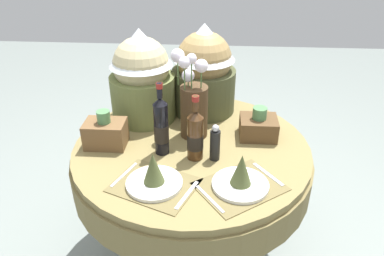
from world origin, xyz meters
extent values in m
plane|color=gray|center=(0.00, 0.00, 0.00)|extent=(8.00, 8.00, 0.00)
cylinder|color=olive|center=(0.00, 0.00, 0.72)|extent=(1.17, 1.17, 0.04)
cylinder|color=olive|center=(0.00, 0.00, 0.62)|extent=(1.19, 1.19, 0.16)
cylinder|color=black|center=(0.00, 0.00, 0.37)|extent=(0.12, 0.12, 0.67)
cylinder|color=black|center=(0.00, 0.00, 0.01)|extent=(0.55, 0.55, 0.03)
cube|color=brown|center=(-0.14, -0.33, 0.75)|extent=(0.41, 0.37, 0.00)
cylinder|color=white|center=(-0.14, -0.33, 0.76)|extent=(0.24, 0.24, 0.02)
cone|color=#4C562D|center=(-0.14, -0.33, 0.83)|extent=(0.09, 0.09, 0.14)
cube|color=silver|center=(-0.28, -0.27, 0.75)|extent=(0.08, 0.18, 0.00)
cube|color=silver|center=(0.01, -0.39, 0.75)|extent=(0.09, 0.18, 0.00)
cube|color=brown|center=(0.23, -0.32, 0.75)|extent=(0.43, 0.41, 0.00)
cylinder|color=white|center=(0.23, -0.32, 0.76)|extent=(0.24, 0.24, 0.02)
cone|color=#4C562D|center=(0.23, -0.32, 0.83)|extent=(0.09, 0.09, 0.14)
cube|color=silver|center=(0.10, -0.41, 0.75)|extent=(0.12, 0.16, 0.00)
cube|color=silver|center=(0.35, -0.23, 0.75)|extent=(0.12, 0.16, 0.00)
cylinder|color=#47331E|center=(0.01, 0.10, 0.88)|extent=(0.14, 0.14, 0.27)
sphere|color=silver|center=(-0.07, 0.12, 1.16)|extent=(0.07, 0.07, 0.07)
cylinder|color=#4C7038|center=(-0.07, 0.12, 1.08)|extent=(0.01, 0.01, 0.12)
sphere|color=silver|center=(-0.01, 0.08, 1.17)|extent=(0.05, 0.05, 0.05)
cylinder|color=#4C7038|center=(-0.01, 0.08, 1.08)|extent=(0.01, 0.01, 0.14)
sphere|color=silver|center=(0.04, 0.09, 1.13)|extent=(0.06, 0.06, 0.06)
cylinder|color=#4C7038|center=(0.04, 0.09, 1.06)|extent=(0.01, 0.01, 0.09)
sphere|color=silver|center=(-0.04, 0.06, 1.15)|extent=(0.05, 0.05, 0.05)
cylinder|color=#4C7038|center=(-0.04, 0.06, 1.07)|extent=(0.01, 0.01, 0.12)
sphere|color=silver|center=(-0.02, 0.10, 1.07)|extent=(0.06, 0.06, 0.06)
cylinder|color=#4C7038|center=(-0.02, 0.10, 1.03)|extent=(0.01, 0.01, 0.03)
cylinder|color=black|center=(-0.14, -0.07, 0.87)|extent=(0.07, 0.07, 0.26)
cylinder|color=black|center=(-0.14, -0.07, 0.85)|extent=(0.07, 0.07, 0.09)
cone|color=black|center=(-0.14, -0.07, 1.02)|extent=(0.07, 0.07, 0.03)
cylinder|color=black|center=(-0.14, -0.07, 1.07)|extent=(0.03, 0.03, 0.07)
cylinder|color=maroon|center=(-0.14, -0.07, 1.09)|extent=(0.03, 0.03, 0.02)
cylinder|color=#422814|center=(0.02, -0.11, 0.85)|extent=(0.07, 0.07, 0.21)
cylinder|color=black|center=(0.02, -0.11, 0.83)|extent=(0.08, 0.08, 0.07)
cone|color=#422814|center=(0.02, -0.11, 0.97)|extent=(0.07, 0.07, 0.03)
cylinder|color=#422814|center=(0.02, -0.11, 1.03)|extent=(0.03, 0.03, 0.07)
cylinder|color=maroon|center=(0.02, -0.11, 1.05)|extent=(0.03, 0.03, 0.02)
cylinder|color=black|center=(0.12, -0.11, 0.82)|extent=(0.05, 0.05, 0.15)
sphere|color=#B7B7BC|center=(0.12, -0.11, 0.91)|extent=(0.03, 0.03, 0.03)
cylinder|color=olive|center=(-0.29, 0.28, 0.87)|extent=(0.35, 0.35, 0.25)
sphere|color=#C6B784|center=(-0.29, 0.28, 1.05)|extent=(0.30, 0.30, 0.30)
cone|color=silver|center=(-0.29, 0.28, 1.15)|extent=(0.34, 0.34, 0.19)
cylinder|color=#474C2D|center=(0.04, 0.39, 0.87)|extent=(0.36, 0.36, 0.25)
sphere|color=#9E7F4C|center=(0.04, 0.39, 1.05)|extent=(0.30, 0.30, 0.30)
cone|color=silver|center=(0.04, 0.39, 1.15)|extent=(0.34, 0.34, 0.20)
cube|color=brown|center=(-0.42, -0.03, 0.81)|extent=(0.20, 0.14, 0.13)
cylinder|color=#4C7F4C|center=(-0.42, -0.03, 0.90)|extent=(0.06, 0.06, 0.06)
cube|color=brown|center=(0.33, 0.11, 0.80)|extent=(0.19, 0.16, 0.10)
cylinder|color=#4C7F4C|center=(0.33, 0.11, 0.88)|extent=(0.07, 0.07, 0.06)
camera|label=1|loc=(0.11, -1.57, 1.74)|focal=34.92mm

